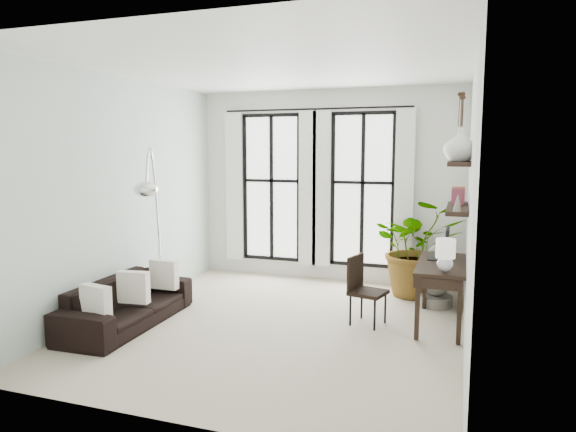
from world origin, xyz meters
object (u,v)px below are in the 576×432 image
at_px(desk, 441,268).
at_px(desk_chair, 363,285).
at_px(plant, 419,247).
at_px(sofa, 127,303).
at_px(buddha, 436,280).
at_px(arc_lamp, 152,187).

distance_m(desk, desk_chair, 0.99).
bearing_deg(desk_chair, plant, 84.42).
relative_size(sofa, desk, 1.45).
relative_size(desk, desk_chair, 1.57).
distance_m(plant, buddha, 0.66).
relative_size(sofa, desk_chair, 2.28).
distance_m(sofa, buddha, 4.22).
xyz_separation_m(desk, arc_lamp, (-3.64, -0.74, 0.98)).
height_order(arc_lamp, buddha, arc_lamp).
bearing_deg(plant, sofa, -142.76).
xyz_separation_m(sofa, plant, (3.37, 2.56, 0.46)).
bearing_deg(arc_lamp, desk, 11.47).
xyz_separation_m(desk_chair, buddha, (0.85, 1.09, -0.13)).
bearing_deg(buddha, desk, -84.23).
distance_m(sofa, desk, 3.96).
bearing_deg(buddha, arc_lamp, -155.29).
bearing_deg(plant, desk, -74.27).
bearing_deg(sofa, arc_lamp, -13.80).
relative_size(sofa, plant, 1.33).
bearing_deg(desk, plant, 105.73).
xyz_separation_m(sofa, arc_lamp, (0.10, 0.47, 1.44)).
bearing_deg(desk_chair, sofa, -145.44).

